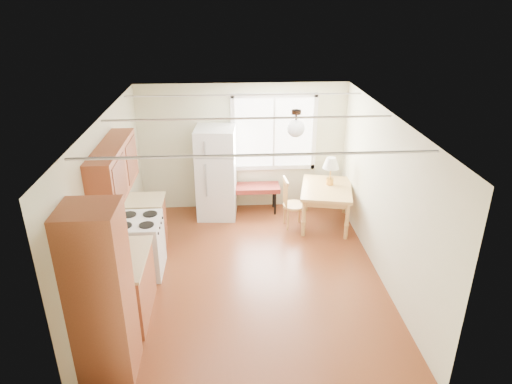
{
  "coord_description": "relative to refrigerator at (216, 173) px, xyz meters",
  "views": [
    {
      "loc": [
        -0.29,
        -5.98,
        4.05
      ],
      "look_at": [
        0.13,
        0.57,
        1.15
      ],
      "focal_mm": 32.0,
      "sensor_mm": 36.0,
      "label": 1
    }
  ],
  "objects": [
    {
      "name": "dining_table",
      "position": [
        2.03,
        -0.52,
        -0.24
      ],
      "size": [
        1.13,
        1.36,
        0.75
      ],
      "rotation": [
        0.0,
        0.0,
        -0.21
      ],
      "color": "#B58645",
      "rests_on": "ground"
    },
    {
      "name": "room_shell",
      "position": [
        0.53,
        -2.12,
        0.37
      ],
      "size": [
        4.6,
        5.6,
        2.62
      ],
      "color": "#4F2110",
      "rests_on": "ground"
    },
    {
      "name": "coffee_maker",
      "position": [
        -1.19,
        -3.38,
        0.15
      ],
      "size": [
        0.2,
        0.25,
        0.35
      ],
      "rotation": [
        0.0,
        0.0,
        0.11
      ],
      "color": "black",
      "rests_on": "kitchen_run"
    },
    {
      "name": "kettle",
      "position": [
        -1.28,
        -2.74,
        0.12
      ],
      "size": [
        0.13,
        0.13,
        0.24
      ],
      "color": "red",
      "rests_on": "kitchen_run"
    },
    {
      "name": "chair",
      "position": [
        1.34,
        -0.58,
        -0.34
      ],
      "size": [
        0.42,
        0.42,
        0.95
      ],
      "rotation": [
        0.0,
        0.0,
        0.08
      ],
      "color": "#B58645",
      "rests_on": "ground"
    },
    {
      "name": "bench",
      "position": [
        0.63,
        0.1,
        -0.39
      ],
      "size": [
        1.2,
        0.45,
        0.55
      ],
      "rotation": [
        0.0,
        0.0,
        -0.01
      ],
      "color": "maroon",
      "rests_on": "ground"
    },
    {
      "name": "table_lamp",
      "position": [
        2.11,
        -0.37,
        0.25
      ],
      "size": [
        0.3,
        0.3,
        0.52
      ],
      "rotation": [
        0.0,
        0.0,
        0.21
      ],
      "color": "gold",
      "rests_on": "dining_table"
    },
    {
      "name": "kitchen_run",
      "position": [
        -1.19,
        -2.75,
        -0.04
      ],
      "size": [
        0.65,
        3.4,
        2.2
      ],
      "color": "brown",
      "rests_on": "ground"
    },
    {
      "name": "refrigerator",
      "position": [
        0.0,
        0.0,
        0.0
      ],
      "size": [
        0.78,
        0.78,
        1.76
      ],
      "rotation": [
        0.0,
        0.0,
        -0.08
      ],
      "color": "silver",
      "rests_on": "ground"
    },
    {
      "name": "window_unit",
      "position": [
        1.13,
        0.35,
        0.67
      ],
      "size": [
        1.64,
        0.05,
        1.51
      ],
      "color": "white",
      "rests_on": "room_shell"
    },
    {
      "name": "pendant_light",
      "position": [
        1.23,
        -1.72,
        1.35
      ],
      "size": [
        0.26,
        0.26,
        0.4
      ],
      "color": "black",
      "rests_on": "room_shell"
    }
  ]
}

